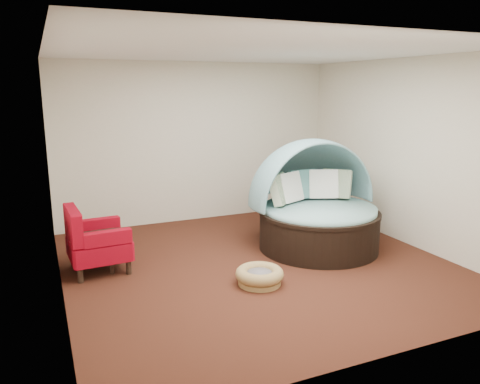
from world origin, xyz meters
name	(u,v)px	position (x,y,z in m)	size (l,w,h in m)	color
floor	(258,264)	(0.00, 0.00, 0.00)	(5.00, 5.00, 0.00)	#451F13
wall_back	(198,143)	(0.00, 2.50, 1.40)	(5.00, 5.00, 0.00)	beige
wall_front	(390,206)	(0.00, -2.50, 1.40)	(5.00, 5.00, 0.00)	beige
wall_left	(53,177)	(-2.50, 0.00, 1.40)	(5.00, 5.00, 0.00)	beige
wall_right	(407,153)	(2.50, 0.00, 1.40)	(5.00, 5.00, 0.00)	beige
ceiling	(260,51)	(0.00, 0.00, 2.80)	(5.00, 5.00, 0.00)	white
canopy_daybed	(316,198)	(1.11, 0.33, 0.75)	(1.92, 1.78, 1.63)	black
pet_basket	(260,276)	(-0.27, -0.61, 0.11)	(0.66, 0.66, 0.21)	olive
red_armchair	(94,242)	(-2.06, 0.62, 0.41)	(0.80, 0.80, 0.88)	black
side_table	(98,246)	(-2.00, 0.71, 0.31)	(0.64, 0.64, 0.48)	black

